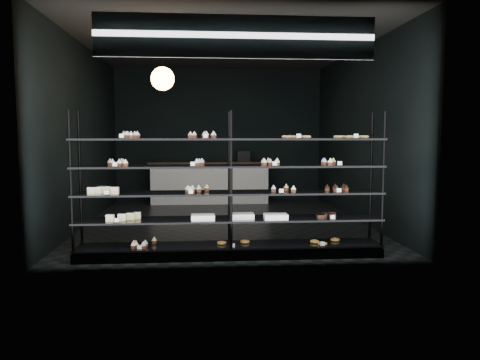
# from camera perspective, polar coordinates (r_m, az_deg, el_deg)

# --- Properties ---
(room) EXTENTS (5.01, 6.01, 3.20)m
(room) POSITION_cam_1_polar(r_m,az_deg,el_deg) (8.52, -1.86, 5.49)
(room) COLOR black
(room) RESTS_ON ground
(display_shelf) EXTENTS (4.00, 0.50, 1.91)m
(display_shelf) POSITION_cam_1_polar(r_m,az_deg,el_deg) (6.15, -1.45, -3.62)
(display_shelf) COLOR black
(display_shelf) RESTS_ON room
(signage) EXTENTS (3.30, 0.05, 0.50)m
(signage) POSITION_cam_1_polar(r_m,az_deg,el_deg) (5.71, -0.43, 17.07)
(signage) COLOR #0D0B39
(signage) RESTS_ON room
(pendant_lamp) EXTENTS (0.35, 0.35, 0.91)m
(pendant_lamp) POSITION_cam_1_polar(r_m,az_deg,el_deg) (7.31, -9.42, 12.09)
(pendant_lamp) COLOR black
(pendant_lamp) RESTS_ON room
(service_counter) EXTENTS (2.82, 0.65, 1.23)m
(service_counter) POSITION_cam_1_polar(r_m,az_deg,el_deg) (11.07, -3.66, -0.20)
(service_counter) COLOR silver
(service_counter) RESTS_ON room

